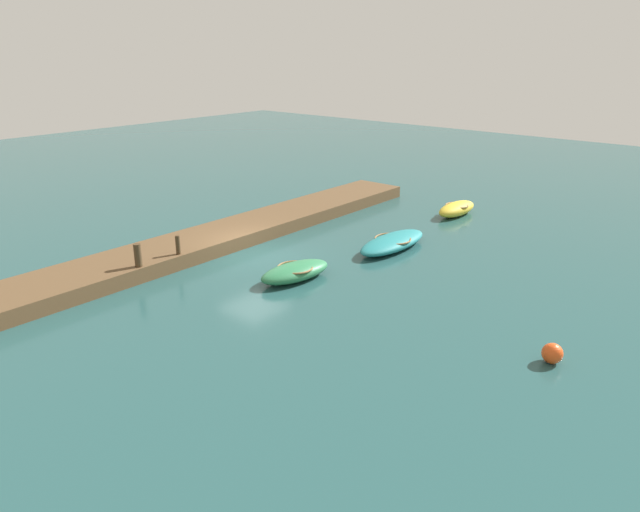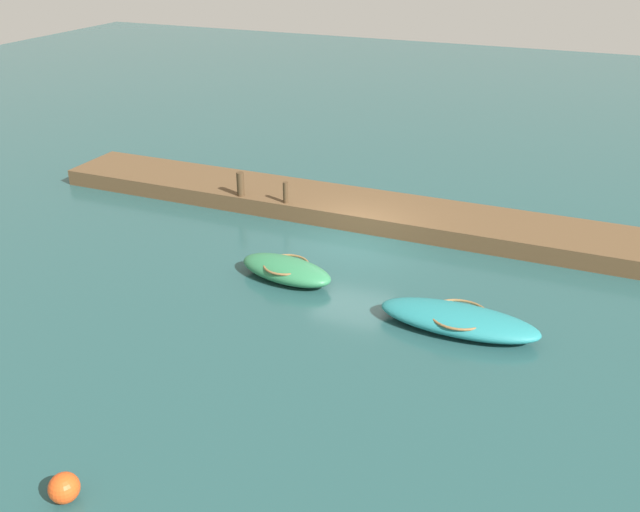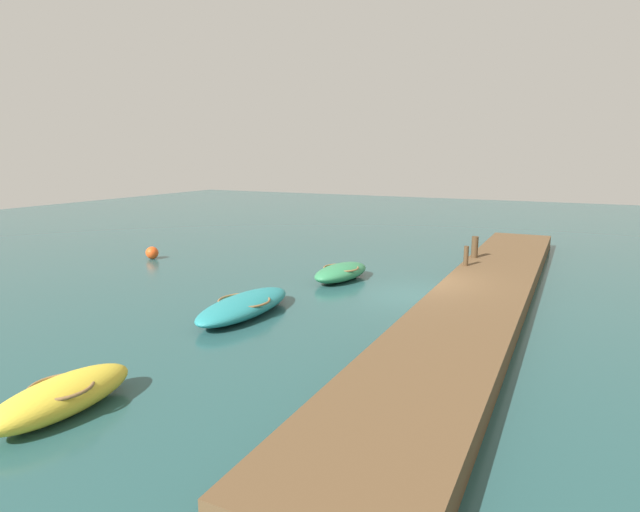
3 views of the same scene
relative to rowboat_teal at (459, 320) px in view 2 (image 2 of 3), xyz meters
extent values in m
plane|color=#234C4C|center=(4.51, -4.18, -0.31)|extent=(84.00, 84.00, 0.00)
cube|color=brown|center=(4.51, -6.39, -0.01)|extent=(25.50, 2.85, 0.61)
ellipsoid|color=teal|center=(0.00, 0.00, -0.01)|extent=(4.30, 1.58, 0.61)
torus|color=olive|center=(0.00, 0.00, 0.16)|extent=(1.63, 1.63, 0.07)
ellipsoid|color=#2D7A4C|center=(5.46, -0.82, 0.02)|extent=(3.25, 1.80, 0.66)
torus|color=olive|center=(5.46, -0.82, 0.20)|extent=(1.61, 1.61, 0.07)
cylinder|color=#47331E|center=(7.56, -5.22, 0.69)|extent=(0.19, 0.19, 0.78)
cylinder|color=#47331E|center=(9.39, -5.22, 0.75)|extent=(0.28, 0.28, 0.89)
sphere|color=#E54C19|center=(5.40, 8.97, -0.01)|extent=(0.59, 0.59, 0.59)
camera|label=1|loc=(20.91, 13.49, 8.21)|focal=33.18mm
camera|label=2|loc=(-3.02, 16.48, 9.69)|focal=40.14mm
camera|label=3|loc=(-12.79, -8.95, 4.57)|focal=29.23mm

